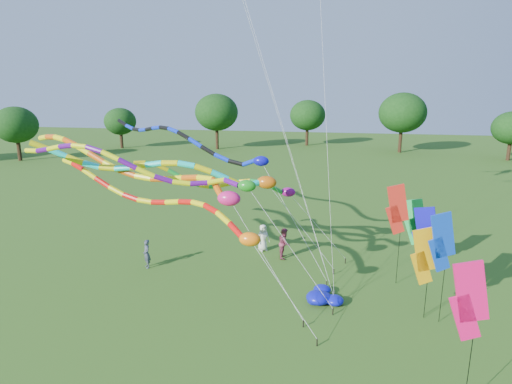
% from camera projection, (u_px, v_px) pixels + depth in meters
% --- Properties ---
extents(ground, '(160.00, 160.00, 0.00)m').
position_uv_depth(ground, '(263.00, 350.00, 15.72)').
color(ground, '#2F5817').
rests_on(ground, ground).
extents(tree_ring, '(118.00, 118.75, 9.62)m').
position_uv_depth(tree_ring, '(393.00, 216.00, 13.40)').
color(tree_ring, '#382314').
rests_on(tree_ring, ground).
extents(tube_kite_red, '(13.26, 5.25, 6.40)m').
position_uv_depth(tube_kite_red, '(172.00, 205.00, 19.02)').
color(tube_kite_red, black).
rests_on(tube_kite_red, ground).
extents(tube_kite_orange, '(14.62, 4.97, 7.62)m').
position_uv_depth(tube_kite_orange, '(149.00, 172.00, 19.76)').
color(tube_kite_orange, black).
rests_on(tube_kite_orange, ground).
extents(tube_kite_purple, '(13.87, 1.13, 7.65)m').
position_uv_depth(tube_kite_purple, '(156.00, 170.00, 18.07)').
color(tube_kite_purple, black).
rests_on(tube_kite_purple, ground).
extents(tube_kite_blue, '(13.62, 6.42, 7.91)m').
position_uv_depth(tube_kite_blue, '(194.00, 143.00, 23.58)').
color(tube_kite_blue, black).
rests_on(tube_kite_blue, ground).
extents(tube_kite_cyan, '(13.95, 3.44, 7.48)m').
position_uv_depth(tube_kite_cyan, '(184.00, 171.00, 20.26)').
color(tube_kite_cyan, black).
rests_on(tube_kite_cyan, ground).
extents(tube_kite_green, '(10.85, 2.30, 6.22)m').
position_uv_depth(tube_kite_green, '(235.00, 183.00, 22.39)').
color(tube_kite_green, black).
rests_on(tube_kite_green, ground).
extents(banner_pole_blue_a, '(1.11, 0.51, 4.78)m').
position_uv_depth(banner_pole_blue_a, '(426.00, 236.00, 17.42)').
color(banner_pole_blue_a, black).
rests_on(banner_pole_blue_a, ground).
extents(banner_pole_blue_b, '(1.14, 0.38, 4.74)m').
position_uv_depth(banner_pole_blue_b, '(442.00, 242.00, 16.79)').
color(banner_pole_blue_b, black).
rests_on(banner_pole_blue_b, ground).
extents(banner_pole_magenta_a, '(1.16, 0.18, 4.78)m').
position_uv_depth(banner_pole_magenta_a, '(469.00, 301.00, 12.05)').
color(banner_pole_magenta_a, black).
rests_on(banner_pole_magenta_a, ground).
extents(banner_pole_green, '(1.16, 0.28, 3.96)m').
position_uv_depth(banner_pole_green, '(415.00, 222.00, 21.87)').
color(banner_pole_green, black).
rests_on(banner_pole_green, ground).
extents(banner_pole_red, '(1.15, 0.33, 5.04)m').
position_uv_depth(banner_pole_red, '(397.00, 210.00, 20.21)').
color(banner_pole_red, black).
rests_on(banner_pole_red, ground).
extents(banner_pole_orange, '(1.15, 0.30, 4.00)m').
position_uv_depth(banner_pole_orange, '(424.00, 256.00, 17.28)').
color(banner_pole_orange, black).
rests_on(banner_pole_orange, ground).
extents(blue_nylon_heap, '(1.46, 1.68, 0.50)m').
position_uv_depth(blue_nylon_heap, '(327.00, 296.00, 19.29)').
color(blue_nylon_heap, '#0D12B5').
rests_on(blue_nylon_heap, ground).
extents(person_a, '(0.93, 0.88, 1.60)m').
position_uv_depth(person_a, '(263.00, 238.00, 25.14)').
color(person_a, silver).
rests_on(person_a, ground).
extents(person_b, '(0.65, 0.67, 1.55)m').
position_uv_depth(person_b, '(147.00, 254.00, 22.76)').
color(person_b, '#3B4153').
rests_on(person_b, ground).
extents(person_c, '(0.67, 0.86, 1.74)m').
position_uv_depth(person_c, '(285.00, 243.00, 24.05)').
color(person_c, '#863048').
rests_on(person_c, ground).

